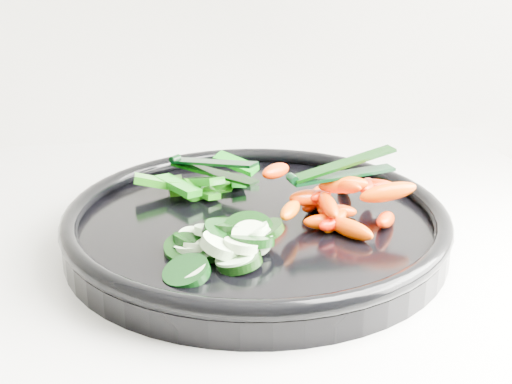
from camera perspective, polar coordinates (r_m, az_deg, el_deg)
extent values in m
cylinder|color=black|center=(0.70, 0.00, -3.23)|extent=(0.40, 0.40, 0.02)
torus|color=black|center=(0.69, 0.00, -1.85)|extent=(0.40, 0.40, 0.02)
cylinder|color=black|center=(0.59, -5.59, -6.41)|extent=(0.05, 0.06, 0.02)
cylinder|color=beige|center=(0.60, -5.23, -6.24)|extent=(0.04, 0.04, 0.02)
cylinder|color=black|center=(0.64, -5.20, -4.06)|extent=(0.05, 0.05, 0.02)
cylinder|color=#B6D1A7|center=(0.63, -4.74, -4.43)|extent=(0.03, 0.03, 0.02)
cylinder|color=black|center=(0.63, -5.74, -4.54)|extent=(0.05, 0.05, 0.02)
cylinder|color=beige|center=(0.65, -4.98, -3.86)|extent=(0.03, 0.04, 0.02)
cylinder|color=black|center=(0.61, -1.40, -5.58)|extent=(0.05, 0.05, 0.02)
cylinder|color=beige|center=(0.61, -1.65, -5.61)|extent=(0.04, 0.04, 0.02)
cylinder|color=black|center=(0.66, -3.06, -3.19)|extent=(0.05, 0.05, 0.02)
cylinder|color=#D7EDBD|center=(0.66, -3.28, -3.41)|extent=(0.03, 0.03, 0.02)
cylinder|color=black|center=(0.64, -5.33, -4.11)|extent=(0.06, 0.06, 0.01)
cylinder|color=#D1ECBD|center=(0.63, -5.26, -4.39)|extent=(0.04, 0.04, 0.01)
cylinder|color=black|center=(0.63, -4.32, -4.49)|extent=(0.06, 0.06, 0.03)
cylinder|color=beige|center=(0.64, -4.57, -4.07)|extent=(0.04, 0.04, 0.02)
cylinder|color=black|center=(0.64, 0.67, -3.16)|extent=(0.05, 0.05, 0.02)
cylinder|color=beige|center=(0.64, -0.29, -3.25)|extent=(0.04, 0.05, 0.02)
cylinder|color=black|center=(0.65, -2.11, -2.78)|extent=(0.06, 0.06, 0.02)
cylinder|color=#D6EFBF|center=(0.64, -3.71, -3.05)|extent=(0.04, 0.04, 0.01)
cylinder|color=black|center=(0.63, -2.42, -3.49)|extent=(0.06, 0.06, 0.03)
cylinder|color=beige|center=(0.61, -2.84, -4.32)|extent=(0.05, 0.05, 0.03)
cylinder|color=black|center=(0.64, -0.65, -3.28)|extent=(0.06, 0.06, 0.03)
cylinder|color=#B4CFA5|center=(0.62, -0.35, -3.73)|extent=(0.05, 0.05, 0.03)
cylinder|color=black|center=(0.65, -1.11, -2.84)|extent=(0.04, 0.04, 0.02)
cylinder|color=beige|center=(0.64, -0.26, -3.21)|extent=(0.04, 0.04, 0.02)
cylinder|color=black|center=(0.62, -0.36, -3.82)|extent=(0.05, 0.05, 0.02)
cylinder|color=#E0F9C7|center=(0.61, -1.18, -4.30)|extent=(0.04, 0.04, 0.02)
ellipsoid|color=#E74600|center=(0.68, 6.37, -2.29)|extent=(0.04, 0.04, 0.02)
ellipsoid|color=#E85500|center=(0.68, 5.62, -2.38)|extent=(0.05, 0.03, 0.02)
ellipsoid|color=#FE3B00|center=(0.66, 7.54, -2.92)|extent=(0.05, 0.05, 0.02)
ellipsoid|color=#F84900|center=(0.71, 5.40, -1.12)|extent=(0.03, 0.04, 0.02)
ellipsoid|color=#E53100|center=(0.69, 10.33, -2.19)|extent=(0.04, 0.05, 0.03)
ellipsoid|color=#DF3600|center=(0.71, 4.37, -1.04)|extent=(0.03, 0.04, 0.02)
ellipsoid|color=#FF2400|center=(0.67, 6.19, -2.56)|extent=(0.04, 0.03, 0.02)
ellipsoid|color=#FF6300|center=(0.70, 6.54, -1.56)|extent=(0.04, 0.02, 0.02)
ellipsoid|color=#FA2000|center=(0.76, 7.12, 0.44)|extent=(0.02, 0.04, 0.02)
ellipsoid|color=#E44E00|center=(0.74, 4.89, -0.28)|extent=(0.04, 0.05, 0.02)
ellipsoid|color=#FF6700|center=(0.66, 2.75, -1.45)|extent=(0.03, 0.05, 0.02)
ellipsoid|color=#F72E00|center=(0.73, 8.89, 0.47)|extent=(0.03, 0.06, 0.03)
ellipsoid|color=#FF3A00|center=(0.70, 5.17, -0.30)|extent=(0.04, 0.04, 0.02)
ellipsoid|color=#EE4400|center=(0.68, 5.79, -1.03)|extent=(0.02, 0.05, 0.02)
ellipsoid|color=#EF5E00|center=(0.69, 4.28, -0.46)|extent=(0.05, 0.04, 0.03)
ellipsoid|color=#FF1200|center=(0.73, 9.53, 0.43)|extent=(0.05, 0.02, 0.02)
ellipsoid|color=#EF5600|center=(0.68, 7.09, 0.43)|extent=(0.04, 0.04, 0.02)
ellipsoid|color=#FF5500|center=(0.72, 1.59, 1.69)|extent=(0.04, 0.04, 0.02)
ellipsoid|color=#EB3700|center=(0.69, 6.98, 0.58)|extent=(0.05, 0.03, 0.02)
ellipsoid|color=#DB3D00|center=(0.68, 10.52, -0.01)|extent=(0.06, 0.02, 0.03)
cube|color=#0B740C|center=(0.77, -3.94, 0.52)|extent=(0.04, 0.05, 0.02)
cube|color=#0B6B0A|center=(0.76, -3.58, 0.30)|extent=(0.06, 0.04, 0.03)
cube|color=#09620B|center=(0.78, -1.67, 0.82)|extent=(0.02, 0.05, 0.02)
cube|color=#25720A|center=(0.75, -4.13, -0.13)|extent=(0.03, 0.04, 0.01)
cube|color=#18690A|center=(0.76, -3.61, 0.22)|extent=(0.06, 0.05, 0.02)
cube|color=#1A6509|center=(0.77, -6.42, 0.51)|extent=(0.02, 0.05, 0.01)
cube|color=#256A0A|center=(0.78, -6.09, 0.65)|extent=(0.03, 0.07, 0.03)
cube|color=#09660D|center=(0.76, -4.41, 0.85)|extent=(0.05, 0.06, 0.03)
cube|color=#226709|center=(0.76, -7.72, 0.75)|extent=(0.05, 0.02, 0.02)
cube|color=#12690A|center=(0.75, -6.28, 0.51)|extent=(0.05, 0.06, 0.01)
cube|color=#0A690C|center=(0.81, -1.62, 2.31)|extent=(0.05, 0.05, 0.02)
cylinder|color=black|center=(0.67, 2.94, 1.07)|extent=(0.01, 0.01, 0.01)
cube|color=black|center=(0.69, 7.01, 1.37)|extent=(0.11, 0.05, 0.00)
cube|color=black|center=(0.69, 7.05, 2.26)|extent=(0.11, 0.05, 0.02)
cylinder|color=black|center=(0.80, -6.49, 2.66)|extent=(0.01, 0.01, 0.01)
cube|color=black|center=(0.76, -3.42, 1.55)|extent=(0.09, 0.09, 0.00)
cube|color=black|center=(0.76, -3.44, 2.37)|extent=(0.09, 0.09, 0.02)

